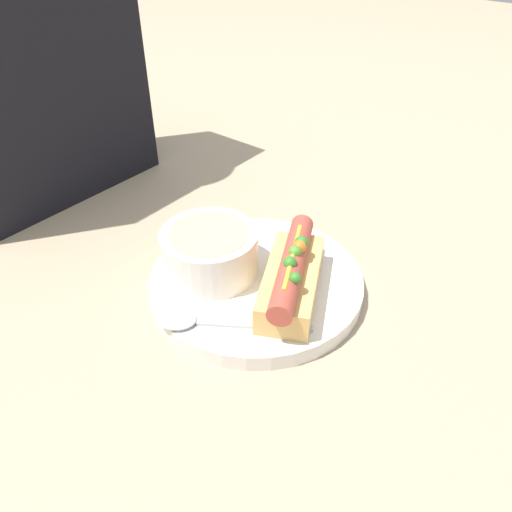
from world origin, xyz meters
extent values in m
plane|color=tan|center=(0.00, 0.00, 0.00)|extent=(4.00, 4.00, 0.00)
cylinder|color=white|center=(0.00, 0.00, 0.01)|extent=(0.26, 0.26, 0.02)
cube|color=#DBAD60|center=(0.00, -0.05, 0.04)|extent=(0.16, 0.12, 0.03)
cylinder|color=#B24738|center=(0.00, -0.05, 0.06)|extent=(0.16, 0.10, 0.03)
sphere|color=#387A28|center=(0.02, -0.05, 0.08)|extent=(0.02, 0.02, 0.02)
sphere|color=#518C2D|center=(0.01, -0.05, 0.08)|extent=(0.01, 0.01, 0.01)
sphere|color=#387A28|center=(-0.03, -0.07, 0.07)|extent=(0.01, 0.01, 0.01)
sphere|color=orange|center=(0.02, -0.05, 0.08)|extent=(0.02, 0.02, 0.02)
sphere|color=#387A28|center=(-0.01, -0.06, 0.08)|extent=(0.02, 0.02, 0.02)
cylinder|color=gold|center=(0.00, -0.05, 0.07)|extent=(0.11, 0.06, 0.01)
cylinder|color=silver|center=(-0.02, 0.05, 0.05)|extent=(0.11, 0.11, 0.05)
cylinder|color=#D1C184|center=(-0.02, 0.05, 0.07)|extent=(0.09, 0.09, 0.01)
cube|color=#B7B7BC|center=(-0.07, -0.05, 0.02)|extent=(0.08, 0.11, 0.00)
ellipsoid|color=#B7B7BC|center=(-0.11, 0.02, 0.02)|extent=(0.05, 0.05, 0.01)
cube|color=black|center=(0.00, 0.41, 0.22)|extent=(0.31, 0.14, 0.44)
camera|label=1|loc=(-0.36, -0.28, 0.40)|focal=35.00mm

